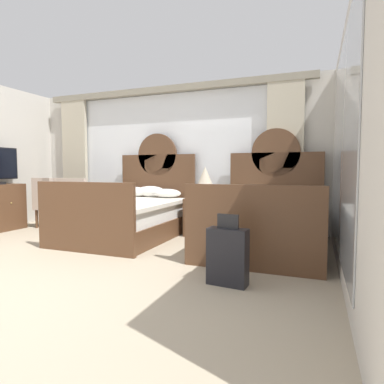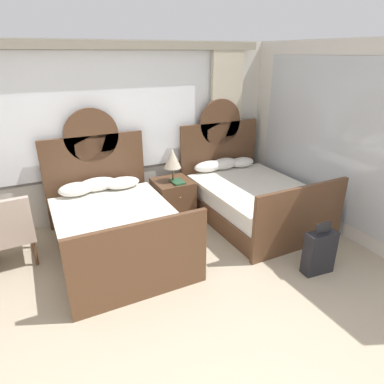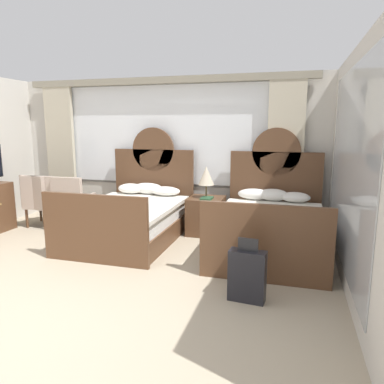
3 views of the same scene
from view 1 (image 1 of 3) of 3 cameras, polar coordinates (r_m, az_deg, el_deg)
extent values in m
cube|color=beige|center=(6.37, -3.95, 6.12)|extent=(5.86, 0.07, 2.70)
cube|color=#5B5954|center=(6.35, -4.13, 8.88)|extent=(4.08, 0.02, 1.87)
cube|color=white|center=(6.34, -4.16, 8.88)|extent=(4.00, 0.02, 1.79)
cube|color=#C1B79E|center=(7.44, -19.86, 5.19)|extent=(0.60, 0.08, 2.60)
cube|color=#C1B79E|center=(5.66, 15.97, 5.75)|extent=(0.60, 0.08, 2.60)
cube|color=gray|center=(6.42, -4.54, 17.56)|extent=(5.39, 0.10, 0.12)
cube|color=beige|center=(3.54, 25.79, 7.51)|extent=(0.07, 4.44, 2.70)
cube|color=#B2B7BC|center=(3.83, 24.77, 7.23)|extent=(0.01, 3.11, 2.27)
cube|color=brown|center=(5.44, -11.15, -6.26)|extent=(1.45, 2.06, 0.30)
cube|color=white|center=(5.40, -11.19, -3.45)|extent=(1.39, 1.96, 0.24)
cube|color=silver|center=(5.31, -11.67, -1.96)|extent=(1.49, 1.86, 0.06)
cube|color=brown|center=(6.29, -6.07, 0.19)|extent=(1.53, 0.06, 1.39)
cylinder|color=brown|center=(6.29, -6.11, 6.54)|extent=(0.80, 0.06, 0.80)
cube|color=brown|center=(4.54, -18.37, -4.30)|extent=(1.53, 0.06, 0.94)
ellipsoid|color=white|center=(6.25, -9.99, 0.05)|extent=(0.49, 0.33, 0.18)
ellipsoid|color=white|center=(6.11, -7.26, 0.09)|extent=(0.58, 0.25, 0.20)
ellipsoid|color=white|center=(5.91, -4.44, -0.22)|extent=(0.54, 0.32, 0.16)
cube|color=brown|center=(4.67, 12.73, -7.97)|extent=(1.45, 2.06, 0.30)
cube|color=white|center=(4.63, 12.78, -4.70)|extent=(1.39, 1.96, 0.24)
cube|color=silver|center=(4.53, 12.67, -2.99)|extent=(1.49, 1.86, 0.06)
cube|color=brown|center=(5.64, 14.37, -0.34)|extent=(1.53, 0.06, 1.39)
cylinder|color=brown|center=(5.64, 14.49, 6.74)|extent=(0.80, 0.06, 0.80)
cube|color=brown|center=(3.58, 10.35, -6.31)|extent=(1.53, 0.06, 0.94)
ellipsoid|color=white|center=(5.49, 10.80, -0.47)|extent=(0.56, 0.26, 0.19)
ellipsoid|color=white|center=(5.43, 13.96, -0.49)|extent=(0.50, 0.26, 0.20)
ellipsoid|color=white|center=(5.38, 17.69, -0.78)|extent=(0.47, 0.31, 0.17)
cube|color=brown|center=(5.53, 2.31, -4.31)|extent=(0.58, 0.58, 0.63)
sphere|color=tan|center=(5.23, 1.24, -3.26)|extent=(0.02, 0.02, 0.02)
cylinder|color=brown|center=(5.47, 2.29, -0.98)|extent=(0.14, 0.14, 0.02)
cylinder|color=brown|center=(5.47, 2.29, 0.19)|extent=(0.03, 0.03, 0.20)
cone|color=beige|center=(5.45, 2.30, 2.88)|extent=(0.27, 0.27, 0.31)
cube|color=#285133|center=(5.37, 2.30, -1.02)|extent=(0.18, 0.26, 0.03)
sphere|color=tan|center=(6.70, -29.16, -1.70)|extent=(0.03, 0.03, 0.03)
cube|color=#B29E8E|center=(6.45, -18.86, -2.56)|extent=(0.59, 0.59, 0.10)
cube|color=#B29E8E|center=(6.23, -20.29, -0.03)|extent=(0.57, 0.10, 0.50)
cube|color=#B29E8E|center=(6.29, -17.05, -1.50)|extent=(0.08, 0.51, 0.16)
cube|color=#B29E8E|center=(6.60, -20.65, -1.33)|extent=(0.08, 0.51, 0.16)
cylinder|color=brown|center=(6.53, -15.93, -4.42)|extent=(0.04, 0.04, 0.35)
cylinder|color=brown|center=(6.81, -19.19, -4.15)|extent=(0.04, 0.04, 0.35)
cylinder|color=brown|center=(6.16, -18.41, -4.97)|extent=(0.04, 0.04, 0.35)
cylinder|color=brown|center=(6.45, -21.75, -4.65)|extent=(0.04, 0.04, 0.35)
cube|color=#B29E8E|center=(6.88, -22.96, -2.27)|extent=(0.66, 0.66, 0.10)
cube|color=#B29E8E|center=(6.65, -24.22, 0.10)|extent=(0.57, 0.17, 0.50)
cube|color=#B29E8E|center=(6.72, -21.20, -1.25)|extent=(0.14, 0.52, 0.16)
cube|color=#B29E8E|center=(7.01, -24.71, -1.14)|extent=(0.14, 0.52, 0.16)
cylinder|color=brown|center=(6.97, -20.23, -3.99)|extent=(0.04, 0.04, 0.35)
cylinder|color=brown|center=(7.23, -23.40, -3.79)|extent=(0.04, 0.04, 0.35)
cylinder|color=brown|center=(6.58, -22.38, -4.50)|extent=(0.04, 0.04, 0.35)
cylinder|color=brown|center=(6.85, -25.64, -4.27)|extent=(0.04, 0.04, 0.35)
cube|color=#B29E8E|center=(6.88, -22.96, -2.27)|extent=(0.68, 0.68, 0.10)
cube|color=#B29E8E|center=(6.72, -24.76, 0.12)|extent=(0.57, 0.20, 0.50)
cube|color=#B29E8E|center=(6.66, -21.77, -1.32)|extent=(0.17, 0.51, 0.16)
cube|color=#B29E8E|center=(7.08, -24.14, -1.08)|extent=(0.17, 0.51, 0.16)
cylinder|color=brown|center=(6.85, -20.18, -4.13)|extent=(0.04, 0.04, 0.35)
cylinder|color=brown|center=(7.23, -22.41, -3.77)|extent=(0.04, 0.04, 0.35)
cylinder|color=brown|center=(6.58, -23.47, -4.53)|extent=(0.04, 0.04, 0.35)
cylinder|color=brown|center=(6.98, -25.59, -4.13)|extent=(0.04, 0.04, 0.35)
cube|color=black|center=(3.18, 6.28, -11.23)|extent=(0.40, 0.20, 0.55)
cube|color=#232326|center=(3.11, 6.32, -5.13)|extent=(0.21, 0.04, 0.14)
cylinder|color=black|center=(3.31, 3.67, -15.12)|extent=(0.05, 0.02, 0.05)
cylinder|color=black|center=(3.21, 8.91, -15.79)|extent=(0.05, 0.02, 0.05)
camera|label=2|loc=(4.02, -61.72, 22.66)|focal=31.35mm
camera|label=3|loc=(0.99, -128.54, 44.07)|focal=33.42mm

